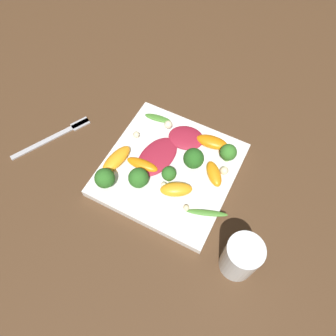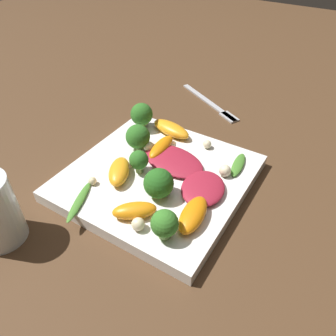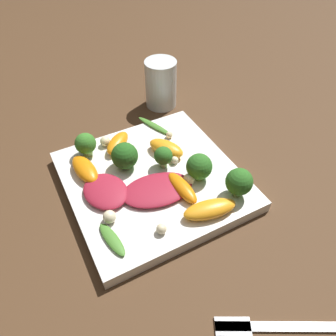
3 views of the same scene
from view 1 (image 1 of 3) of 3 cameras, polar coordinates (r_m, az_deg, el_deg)
ground_plane at (r=0.69m, az=0.26°, el=-0.64°), size 2.40×2.40×0.00m
plate at (r=0.68m, az=0.26°, el=-0.24°), size 0.26×0.26×0.02m
drinking_glass at (r=0.59m, az=12.57°, el=-14.95°), size 0.06×0.06×0.10m
fork at (r=0.78m, az=-18.36°, el=5.71°), size 0.17×0.10×0.01m
radicchio_leaf_0 at (r=0.70m, az=2.86°, el=5.41°), size 0.08×0.09×0.01m
radicchio_leaf_1 at (r=0.68m, az=-1.90°, el=2.03°), size 0.12×0.08×0.01m
orange_segment_0 at (r=0.67m, az=-4.49°, el=0.60°), size 0.03×0.07×0.02m
orange_segment_1 at (r=0.70m, az=7.67°, el=4.50°), size 0.04×0.07×0.02m
orange_segment_2 at (r=0.66m, az=8.01°, el=-1.00°), size 0.06×0.06×0.02m
orange_segment_3 at (r=0.64m, az=1.44°, el=-3.74°), size 0.06×0.07×0.02m
orange_segment_4 at (r=0.68m, az=-8.98°, el=1.54°), size 0.08×0.04×0.02m
broccoli_floret_0 at (r=0.63m, az=-5.17°, el=-1.76°), size 0.04×0.04×0.04m
broccoli_floret_1 at (r=0.64m, az=0.16°, el=-1.03°), size 0.03×0.03×0.04m
broccoli_floret_2 at (r=0.67m, az=10.45°, el=2.65°), size 0.03×0.03×0.04m
broccoli_floret_3 at (r=0.64m, az=-10.95°, el=-1.78°), size 0.04×0.04×0.05m
broccoli_floret_4 at (r=0.66m, az=4.48°, el=1.66°), size 0.04×0.04×0.04m
arugula_sprig_0 at (r=0.74m, az=-1.77°, el=8.67°), size 0.03×0.06×0.01m
arugula_sprig_1 at (r=0.63m, az=6.78°, el=-7.77°), size 0.04×0.08×0.01m
macadamia_nut_0 at (r=0.64m, az=-0.75°, el=-2.99°), size 0.01×0.01×0.01m
macadamia_nut_1 at (r=0.66m, az=-4.48°, el=-0.94°), size 0.02×0.02×0.02m
macadamia_nut_2 at (r=0.72m, az=0.06°, el=7.56°), size 0.02×0.02×0.02m
macadamia_nut_3 at (r=0.63m, az=3.21°, el=-6.92°), size 0.01×0.01×0.01m
macadamia_nut_4 at (r=0.67m, az=9.76°, el=-0.46°), size 0.02×0.02×0.02m
macadamia_nut_5 at (r=0.71m, az=-5.54°, el=5.79°), size 0.01×0.01×0.01m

